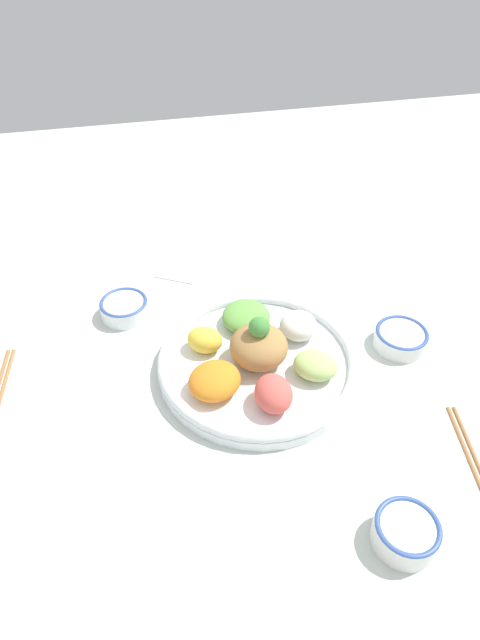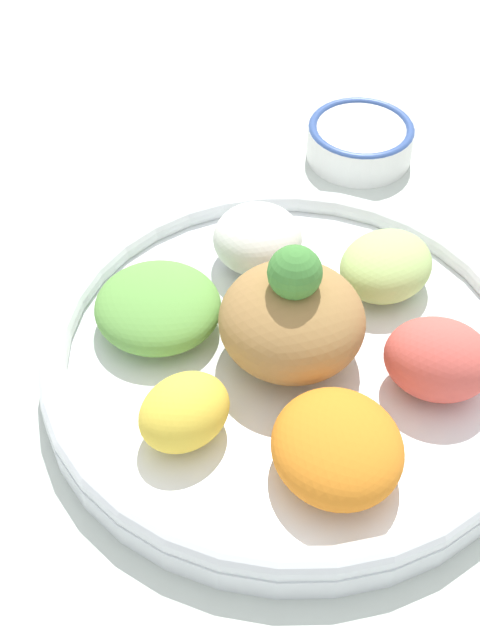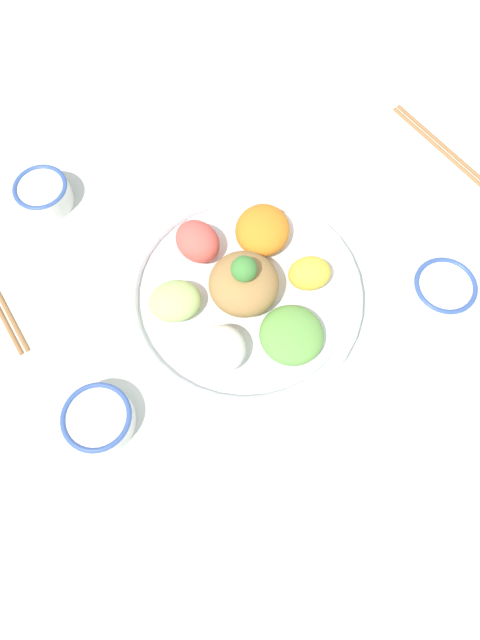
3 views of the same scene
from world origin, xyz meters
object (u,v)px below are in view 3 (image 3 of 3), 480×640
Objects in this scene: sauce_bowl_dark at (43,193)px; chopsticks_pair_far at (443,147)px; salad_platter at (243,291)px; serving_spoon_main at (420,392)px; sauce_bowl_red at (99,420)px; rice_bowl_blue at (443,289)px.

sauce_bowl_dark is 0.68m from chopsticks_pair_far.
sauce_bowl_dark is (-0.11, 0.35, -0.00)m from salad_platter.
salad_platter reaches higher than sauce_bowl_dark.
chopsticks_pair_far is at bearing -3.88° from salad_platter.
salad_platter is 2.97× the size of serving_spoon_main.
salad_platter is at bearing 0.70° from sauce_bowl_red.
sauce_bowl_dark reaches higher than serving_spoon_main.
rice_bowl_blue reaches higher than serving_spoon_main.
salad_platter is 0.45m from chopsticks_pair_far.
sauce_bowl_red is 1.11× the size of sauce_bowl_dark.
chopsticks_pair_far is at bearing 37.03° from rice_bowl_blue.
sauce_bowl_red is (-0.27, -0.00, -0.01)m from salad_platter.
sauce_bowl_dark reaches higher than sauce_bowl_red.
sauce_bowl_dark is at bearing 107.91° from salad_platter.
salad_platter reaches higher than chopsticks_pair_far.
salad_platter is 3.78× the size of rice_bowl_blue.
sauce_bowl_red reaches higher than chopsticks_pair_far.
sauce_bowl_red is 0.45m from serving_spoon_main.
salad_platter is 0.30m from rice_bowl_blue.
salad_platter is 0.37m from sauce_bowl_dark.
chopsticks_pair_far is at bearing -34.11° from sauce_bowl_dark.
rice_bowl_blue is 0.16m from serving_spoon_main.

